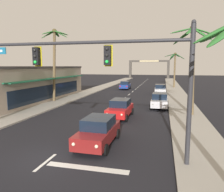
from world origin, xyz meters
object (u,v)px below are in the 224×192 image
(storefront_strip_left, at_px, (30,84))
(sedan_parked_nearest_kerb, at_px, (160,89))
(palm_right_second, at_px, (193,55))
(town_gateway_arch, at_px, (149,67))
(sedan_oncoming_far, at_px, (125,85))
(palm_right_farthest, at_px, (175,63))
(palm_left_second, at_px, (54,51))
(traffic_signal_mast, at_px, (108,65))
(sedan_third_in_queue, at_px, (120,108))
(sedan_parked_mid_kerb, at_px, (160,100))
(sedan_lead_at_stop_bar, at_px, (98,131))

(storefront_strip_left, bearing_deg, sedan_parked_nearest_kerb, 32.32)
(palm_right_second, relative_size, town_gateway_arch, 0.55)
(sedan_oncoming_far, relative_size, palm_right_farthest, 0.59)
(palm_right_second, bearing_deg, palm_left_second, 165.39)
(palm_right_farthest, relative_size, town_gateway_arch, 0.50)
(traffic_signal_mast, distance_m, sedan_third_in_queue, 9.85)
(palm_left_second, bearing_deg, sedan_parked_mid_kerb, -3.89)
(palm_left_second, distance_m, palm_right_farthest, 27.99)
(storefront_strip_left, xyz_separation_m, town_gateway_arch, (12.15, 57.65, 2.19))
(traffic_signal_mast, xyz_separation_m, palm_left_second, (-11.18, 15.38, 1.91))
(sedan_lead_at_stop_bar, height_order, palm_right_farthest, palm_right_farthest)
(sedan_oncoming_far, bearing_deg, town_gateway_arch, 87.02)
(sedan_third_in_queue, relative_size, sedan_parked_mid_kerb, 1.00)
(sedan_parked_nearest_kerb, relative_size, storefront_strip_left, 0.21)
(palm_right_second, distance_m, storefront_strip_left, 21.01)
(sedan_parked_mid_kerb, height_order, palm_left_second, palm_left_second)
(traffic_signal_mast, distance_m, storefront_strip_left, 21.82)
(sedan_parked_mid_kerb, distance_m, palm_right_second, 6.62)
(sedan_oncoming_far, xyz_separation_m, town_gateway_arch, (2.09, 40.08, 3.70))
(traffic_signal_mast, bearing_deg, palm_right_second, 65.12)
(sedan_parked_nearest_kerb, bearing_deg, sedan_third_in_queue, -100.75)
(sedan_parked_nearest_kerb, xyz_separation_m, palm_left_second, (-13.30, -11.09, 5.82))
(traffic_signal_mast, relative_size, sedan_parked_mid_kerb, 2.61)
(palm_left_second, bearing_deg, palm_right_farthest, 54.93)
(storefront_strip_left, bearing_deg, palm_right_farthest, 48.63)
(sedan_third_in_queue, bearing_deg, palm_left_second, 147.24)
(sedan_parked_mid_kerb, height_order, storefront_strip_left, storefront_strip_left)
(traffic_signal_mast, relative_size, sedan_third_in_queue, 2.60)
(palm_right_second, bearing_deg, sedan_third_in_queue, -161.23)
(sedan_third_in_queue, height_order, palm_left_second, palm_left_second)
(traffic_signal_mast, distance_m, town_gateway_arch, 73.29)
(traffic_signal_mast, bearing_deg, sedan_lead_at_stop_bar, 121.57)
(palm_right_second, bearing_deg, sedan_parked_nearest_kerb, 101.18)
(sedan_parked_mid_kerb, bearing_deg, sedan_lead_at_stop_bar, -104.92)
(palm_right_farthest, bearing_deg, sedan_oncoming_far, -152.70)
(sedan_lead_at_stop_bar, bearing_deg, sedan_parked_mid_kerb, 75.08)
(sedan_lead_at_stop_bar, relative_size, palm_left_second, 0.47)
(storefront_strip_left, bearing_deg, traffic_signal_mast, -45.93)
(town_gateway_arch, bearing_deg, sedan_parked_mid_kerb, -84.94)
(palm_right_second, xyz_separation_m, palm_right_farthest, (-0.27, 27.14, -0.40))
(sedan_third_in_queue, relative_size, palm_right_second, 0.53)
(sedan_oncoming_far, bearing_deg, sedan_parked_mid_kerb, -68.68)
(sedan_parked_mid_kerb, bearing_deg, sedan_oncoming_far, 111.32)
(sedan_parked_nearest_kerb, relative_size, town_gateway_arch, 0.29)
(sedan_oncoming_far, relative_size, sedan_parked_nearest_kerb, 1.00)
(palm_left_second, distance_m, storefront_strip_left, 5.82)
(sedan_third_in_queue, relative_size, storefront_strip_left, 0.21)
(sedan_third_in_queue, height_order, town_gateway_arch, town_gateway_arch)
(sedan_oncoming_far, distance_m, palm_left_second, 19.68)
(sedan_parked_nearest_kerb, relative_size, palm_right_farthest, 0.59)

